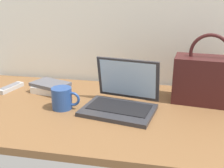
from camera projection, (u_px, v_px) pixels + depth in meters
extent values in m
cube|color=brown|center=(105.00, 111.00, 1.19)|extent=(1.60, 0.76, 0.03)
cube|color=#2D2D33|center=(118.00, 110.00, 1.14)|extent=(0.35, 0.27, 0.02)
cube|color=black|center=(119.00, 107.00, 1.15)|extent=(0.29, 0.19, 0.00)
cube|color=#2D2D33|center=(128.00, 79.00, 1.22)|extent=(0.30, 0.10, 0.20)
cube|color=#A5C6EA|center=(127.00, 79.00, 1.21)|extent=(0.27, 0.08, 0.17)
cylinder|color=#26478C|center=(62.00, 98.00, 1.17)|extent=(0.09, 0.09, 0.10)
torus|color=#26478C|center=(73.00, 99.00, 1.16)|extent=(0.07, 0.01, 0.07)
cube|color=#B7B7B7|center=(11.00, 88.00, 1.41)|extent=(0.08, 0.17, 0.02)
cube|color=slate|center=(10.00, 86.00, 1.41)|extent=(0.06, 0.12, 0.00)
cube|color=#3F1919|center=(206.00, 80.00, 1.22)|extent=(0.32, 0.20, 0.22)
torus|color=#3F1919|center=(210.00, 53.00, 1.18)|extent=(0.18, 0.04, 0.18)
cube|color=silver|center=(51.00, 89.00, 1.38)|extent=(0.19, 0.14, 0.04)
cube|color=#595960|center=(50.00, 84.00, 1.37)|extent=(0.22, 0.18, 0.02)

